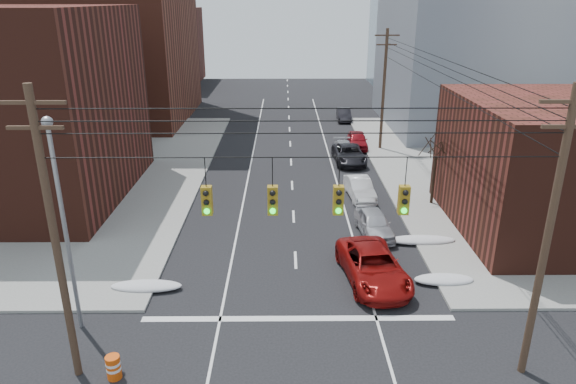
{
  "coord_description": "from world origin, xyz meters",
  "views": [
    {
      "loc": [
        -0.62,
        -12.96,
        13.43
      ],
      "look_at": [
        -0.39,
        14.63,
        3.0
      ],
      "focal_mm": 32.0,
      "sensor_mm": 36.0,
      "label": 1
    }
  ],
  "objects_px": {
    "parked_car_f": "(344,115)",
    "lot_car_b": "(117,158)",
    "parked_car_b": "(360,188)",
    "lot_car_d": "(59,164)",
    "parked_car_d": "(344,150)",
    "lot_car_c": "(54,177)",
    "red_pickup": "(373,266)",
    "construction_barrel": "(114,367)",
    "parked_car_c": "(349,154)",
    "parked_car_e": "(357,140)",
    "parked_car_a": "(374,223)",
    "lot_car_a": "(94,167)"
  },
  "relations": [
    {
      "from": "parked_car_b",
      "to": "lot_car_a",
      "type": "xyz_separation_m",
      "value": [
        -20.51,
        4.48,
        0.17
      ]
    },
    {
      "from": "parked_car_f",
      "to": "lot_car_c",
      "type": "height_order",
      "value": "lot_car_c"
    },
    {
      "from": "lot_car_b",
      "to": "lot_car_c",
      "type": "distance_m",
      "value": 6.26
    },
    {
      "from": "parked_car_c",
      "to": "lot_car_a",
      "type": "height_order",
      "value": "lot_car_a"
    },
    {
      "from": "parked_car_b",
      "to": "construction_barrel",
      "type": "bearing_deg",
      "value": -127.72
    },
    {
      "from": "lot_car_b",
      "to": "lot_car_d",
      "type": "xyz_separation_m",
      "value": [
        -4.16,
        -1.93,
        0.1
      ]
    },
    {
      "from": "lot_car_a",
      "to": "lot_car_d",
      "type": "height_order",
      "value": "lot_car_a"
    },
    {
      "from": "parked_car_b",
      "to": "lot_car_d",
      "type": "height_order",
      "value": "lot_car_d"
    },
    {
      "from": "lot_car_c",
      "to": "lot_car_d",
      "type": "xyz_separation_m",
      "value": [
        -1.07,
        3.52,
        -0.05
      ]
    },
    {
      "from": "parked_car_a",
      "to": "red_pickup",
      "type": "bearing_deg",
      "value": -105.35
    },
    {
      "from": "red_pickup",
      "to": "lot_car_d",
      "type": "xyz_separation_m",
      "value": [
        -22.74,
        17.04,
        0.06
      ]
    },
    {
      "from": "parked_car_a",
      "to": "parked_car_e",
      "type": "relative_size",
      "value": 0.97
    },
    {
      "from": "parked_car_c",
      "to": "parked_car_d",
      "type": "distance_m",
      "value": 1.86
    },
    {
      "from": "parked_car_d",
      "to": "lot_car_d",
      "type": "distance_m",
      "value": 24.18
    },
    {
      "from": "parked_car_d",
      "to": "lot_car_d",
      "type": "height_order",
      "value": "lot_car_d"
    },
    {
      "from": "parked_car_a",
      "to": "parked_car_f",
      "type": "xyz_separation_m",
      "value": [
        1.6,
        31.05,
        -0.04
      ]
    },
    {
      "from": "parked_car_a",
      "to": "lot_car_d",
      "type": "relative_size",
      "value": 1.02
    },
    {
      "from": "red_pickup",
      "to": "parked_car_a",
      "type": "height_order",
      "value": "red_pickup"
    },
    {
      "from": "parked_car_e",
      "to": "construction_barrel",
      "type": "xyz_separation_m",
      "value": [
        -13.42,
        -31.76,
        -0.28
      ]
    },
    {
      "from": "parked_car_a",
      "to": "parked_car_e",
      "type": "distance_m",
      "value": 19.33
    },
    {
      "from": "parked_car_c",
      "to": "parked_car_e",
      "type": "distance_m",
      "value": 4.88
    },
    {
      "from": "parked_car_a",
      "to": "lot_car_a",
      "type": "relative_size",
      "value": 0.98
    },
    {
      "from": "red_pickup",
      "to": "parked_car_c",
      "type": "relative_size",
      "value": 1.1
    },
    {
      "from": "parked_car_f",
      "to": "lot_car_b",
      "type": "relative_size",
      "value": 0.95
    },
    {
      "from": "parked_car_d",
      "to": "lot_car_b",
      "type": "bearing_deg",
      "value": -171.29
    },
    {
      "from": "parked_car_c",
      "to": "parked_car_a",
      "type": "bearing_deg",
      "value": -93.19
    },
    {
      "from": "parked_car_a",
      "to": "parked_car_c",
      "type": "distance_m",
      "value": 14.59
    },
    {
      "from": "parked_car_b",
      "to": "construction_barrel",
      "type": "distance_m",
      "value": 22.1
    },
    {
      "from": "red_pickup",
      "to": "lot_car_c",
      "type": "relative_size",
      "value": 1.1
    },
    {
      "from": "parked_car_d",
      "to": "lot_car_a",
      "type": "xyz_separation_m",
      "value": [
        -20.51,
        -5.78,
        0.23
      ]
    },
    {
      "from": "lot_car_d",
      "to": "parked_car_b",
      "type": "bearing_deg",
      "value": -83.71
    },
    {
      "from": "lot_car_a",
      "to": "lot_car_c",
      "type": "xyz_separation_m",
      "value": [
        -2.11,
        -2.57,
        0.05
      ]
    },
    {
      "from": "parked_car_f",
      "to": "lot_car_b",
      "type": "distance_m",
      "value": 27.46
    },
    {
      "from": "parked_car_a",
      "to": "lot_car_b",
      "type": "relative_size",
      "value": 0.97
    },
    {
      "from": "red_pickup",
      "to": "construction_barrel",
      "type": "distance_m",
      "value": 12.97
    },
    {
      "from": "parked_car_d",
      "to": "lot_car_c",
      "type": "distance_m",
      "value": 24.11
    },
    {
      "from": "lot_car_a",
      "to": "lot_car_b",
      "type": "xyz_separation_m",
      "value": [
        0.98,
        2.87,
        -0.11
      ]
    },
    {
      "from": "parked_car_f",
      "to": "lot_car_d",
      "type": "distance_m",
      "value": 31.91
    },
    {
      "from": "red_pickup",
      "to": "lot_car_c",
      "type": "height_order",
      "value": "lot_car_c"
    },
    {
      "from": "lot_car_c",
      "to": "construction_barrel",
      "type": "distance_m",
      "value": 23.23
    },
    {
      "from": "parked_car_a",
      "to": "parked_car_c",
      "type": "xyz_separation_m",
      "value": [
        0.24,
        14.58,
        0.01
      ]
    },
    {
      "from": "parked_car_b",
      "to": "lot_car_d",
      "type": "distance_m",
      "value": 24.3
    },
    {
      "from": "parked_car_b",
      "to": "lot_car_b",
      "type": "bearing_deg",
      "value": 154.03
    },
    {
      "from": "lot_car_b",
      "to": "lot_car_d",
      "type": "distance_m",
      "value": 4.59
    },
    {
      "from": "parked_car_d",
      "to": "lot_car_c",
      "type": "xyz_separation_m",
      "value": [
        -22.62,
        -8.35,
        0.28
      ]
    },
    {
      "from": "red_pickup",
      "to": "parked_car_b",
      "type": "xyz_separation_m",
      "value": [
        0.95,
        11.61,
        -0.11
      ]
    },
    {
      "from": "parked_car_d",
      "to": "lot_car_b",
      "type": "relative_size",
      "value": 0.99
    },
    {
      "from": "parked_car_b",
      "to": "parked_car_f",
      "type": "relative_size",
      "value": 1.01
    },
    {
      "from": "lot_car_b",
      "to": "lot_car_c",
      "type": "xyz_separation_m",
      "value": [
        -3.09,
        -5.44,
        0.15
      ]
    },
    {
      "from": "construction_barrel",
      "to": "lot_car_d",
      "type": "bearing_deg",
      "value": 116.2
    }
  ]
}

